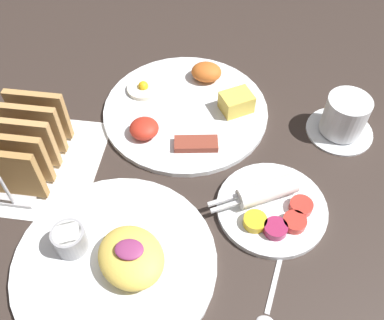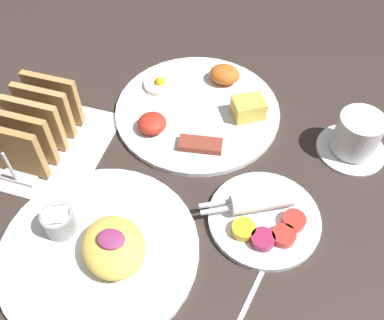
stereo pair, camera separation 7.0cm
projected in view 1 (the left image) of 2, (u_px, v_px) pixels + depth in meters
The scene contains 8 objects.
ground_plane at pixel (170, 189), 0.70m from camera, with size 3.00×3.00×0.00m, color #332823.
napkin_flat at pixel (35, 163), 0.74m from camera, with size 0.22×0.22×0.00m.
plate_breakfast at pixel (187, 108), 0.81m from camera, with size 0.31×0.31×0.05m.
plate_condiments at pixel (272, 206), 0.67m from camera, with size 0.19×0.17×0.04m.
plate_foreground at pixel (116, 259), 0.61m from camera, with size 0.30×0.30×0.06m.
toast_rack at pixel (26, 144), 0.70m from camera, with size 0.10×0.18×0.10m.
coffee_cup at pixel (344, 118), 0.76m from camera, with size 0.12×0.12×0.08m.
teaspoon at pixel (271, 298), 0.59m from camera, with size 0.04×0.13×0.01m.
Camera 1 is at (0.09, -0.39, 0.58)m, focal length 40.00 mm.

